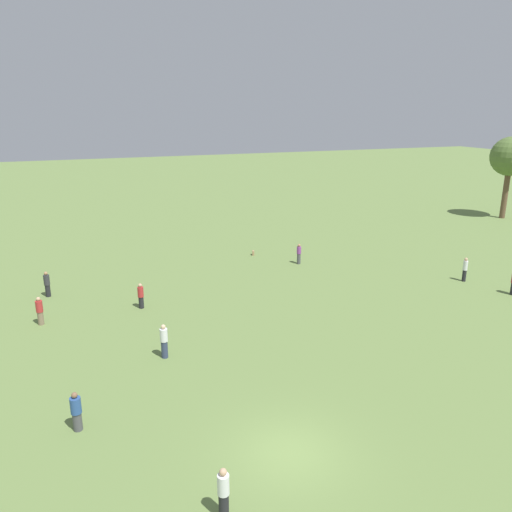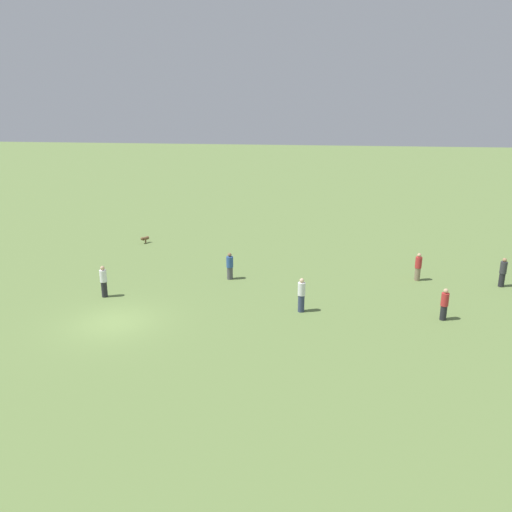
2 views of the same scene
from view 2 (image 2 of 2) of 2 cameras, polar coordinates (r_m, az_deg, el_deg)
The scene contains 8 objects.
ground_plane at distance 26.19m, azimuth -15.86°, elevation -7.29°, with size 240.00×240.00×0.00m, color olive.
person_0 at distance 33.14m, azimuth 26.37°, elevation -1.69°, with size 0.50×0.50×1.79m.
person_2 at distance 26.21m, azimuth 5.21°, elevation -4.47°, with size 0.48×0.48×1.85m.
person_5 at distance 31.04m, azimuth -3.01°, elevation -1.18°, with size 0.59×0.59×1.70m.
person_7 at distance 26.88m, azimuth 20.73°, elevation -5.20°, with size 0.44×0.44×1.68m.
person_8 at distance 32.35m, azimuth 18.04°, elevation -1.20°, with size 0.55×0.55×1.75m.
person_9 at distance 29.39m, azimuth -17.02°, elevation -2.81°, with size 0.49×0.49×1.83m.
dog_1 at distance 40.28m, azimuth -12.62°, elevation 1.95°, with size 0.53×0.73×0.54m.
Camera 2 is at (-10.56, 21.60, 10.38)m, focal length 35.00 mm.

